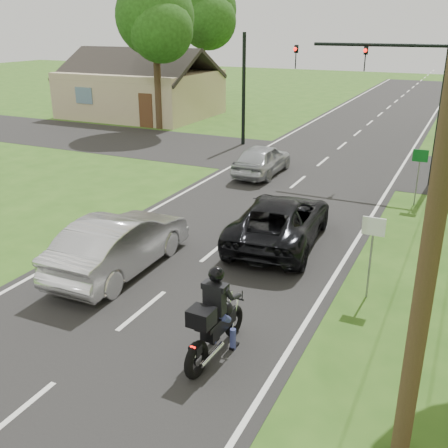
{
  "coord_description": "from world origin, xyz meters",
  "views": [
    {
      "loc": [
        6.46,
        -9.03,
        6.4
      ],
      "look_at": [
        0.74,
        3.0,
        1.3
      ],
      "focal_mm": 42.0,
      "sensor_mm": 36.0,
      "label": 1
    }
  ],
  "objects_px": {
    "silver_suv": "(262,159)",
    "sign_green": "(419,164)",
    "silver_sedan": "(120,243)",
    "sign_white": "(373,238)",
    "utility_pole_near": "(448,137)",
    "motorcycle_rider": "(214,322)",
    "dark_suv": "(280,220)",
    "traffic_signal": "(396,83)"
  },
  "relations": [
    {
      "from": "silver_suv",
      "to": "sign_green",
      "type": "height_order",
      "value": "sign_green"
    },
    {
      "from": "silver_sedan",
      "to": "sign_white",
      "type": "relative_size",
      "value": 2.27
    },
    {
      "from": "silver_sedan",
      "to": "silver_suv",
      "type": "distance_m",
      "value": 10.87
    },
    {
      "from": "utility_pole_near",
      "to": "sign_green",
      "type": "height_order",
      "value": "utility_pole_near"
    },
    {
      "from": "silver_sedan",
      "to": "sign_green",
      "type": "height_order",
      "value": "sign_green"
    },
    {
      "from": "motorcycle_rider",
      "to": "dark_suv",
      "type": "height_order",
      "value": "motorcycle_rider"
    },
    {
      "from": "traffic_signal",
      "to": "utility_pole_near",
      "type": "relative_size",
      "value": 0.64
    },
    {
      "from": "silver_sedan",
      "to": "sign_white",
      "type": "bearing_deg",
      "value": -169.32
    },
    {
      "from": "silver_suv",
      "to": "silver_sedan",
      "type": "bearing_deg",
      "value": 90.15
    },
    {
      "from": "motorcycle_rider",
      "to": "utility_pole_near",
      "type": "bearing_deg",
      "value": -13.94
    },
    {
      "from": "silver_suv",
      "to": "traffic_signal",
      "type": "xyz_separation_m",
      "value": [
        5.21,
        1.51,
        3.43
      ]
    },
    {
      "from": "motorcycle_rider",
      "to": "traffic_signal",
      "type": "relative_size",
      "value": 0.37
    },
    {
      "from": "silver_sedan",
      "to": "silver_suv",
      "type": "height_order",
      "value": "silver_sedan"
    },
    {
      "from": "dark_suv",
      "to": "traffic_signal",
      "type": "distance_m",
      "value": 9.46
    },
    {
      "from": "motorcycle_rider",
      "to": "silver_sedan",
      "type": "distance_m",
      "value": 4.82
    },
    {
      "from": "dark_suv",
      "to": "silver_sedan",
      "type": "distance_m",
      "value": 4.97
    },
    {
      "from": "silver_sedan",
      "to": "utility_pole_near",
      "type": "relative_size",
      "value": 0.48
    },
    {
      "from": "dark_suv",
      "to": "silver_suv",
      "type": "xyz_separation_m",
      "value": [
        -3.4,
        7.13,
        -0.03
      ]
    },
    {
      "from": "traffic_signal",
      "to": "dark_suv",
      "type": "bearing_deg",
      "value": -101.82
    },
    {
      "from": "motorcycle_rider",
      "to": "sign_green",
      "type": "distance_m",
      "value": 12.15
    },
    {
      "from": "utility_pole_near",
      "to": "sign_green",
      "type": "distance_m",
      "value": 13.5
    },
    {
      "from": "motorcycle_rider",
      "to": "dark_suv",
      "type": "distance_m",
      "value": 6.29
    },
    {
      "from": "dark_suv",
      "to": "silver_sedan",
      "type": "height_order",
      "value": "silver_sedan"
    },
    {
      "from": "silver_sedan",
      "to": "sign_white",
      "type": "xyz_separation_m",
      "value": [
        6.45,
        1.36,
        0.79
      ]
    },
    {
      "from": "motorcycle_rider",
      "to": "sign_white",
      "type": "relative_size",
      "value": 1.1
    },
    {
      "from": "traffic_signal",
      "to": "silver_sedan",
      "type": "bearing_deg",
      "value": -112.36
    },
    {
      "from": "dark_suv",
      "to": "sign_white",
      "type": "distance_m",
      "value": 4.05
    },
    {
      "from": "sign_white",
      "to": "sign_green",
      "type": "height_order",
      "value": "same"
    },
    {
      "from": "motorcycle_rider",
      "to": "silver_suv",
      "type": "bearing_deg",
      "value": 109.95
    },
    {
      "from": "sign_green",
      "to": "traffic_signal",
      "type": "bearing_deg",
      "value": 117.38
    },
    {
      "from": "motorcycle_rider",
      "to": "utility_pole_near",
      "type": "xyz_separation_m",
      "value": [
        3.83,
        -1.12,
        4.29
      ]
    },
    {
      "from": "dark_suv",
      "to": "utility_pole_near",
      "type": "height_order",
      "value": "utility_pole_near"
    },
    {
      "from": "sign_white",
      "to": "silver_sedan",
      "type": "bearing_deg",
      "value": -168.12
    },
    {
      "from": "silver_sedan",
      "to": "traffic_signal",
      "type": "xyz_separation_m",
      "value": [
        5.09,
        12.37,
        3.33
      ]
    },
    {
      "from": "silver_sedan",
      "to": "sign_white",
      "type": "distance_m",
      "value": 6.64
    },
    {
      "from": "silver_suv",
      "to": "utility_pole_near",
      "type": "height_order",
      "value": "utility_pole_near"
    },
    {
      "from": "silver_sedan",
      "to": "silver_suv",
      "type": "xyz_separation_m",
      "value": [
        -0.11,
        10.86,
        -0.1
      ]
    },
    {
      "from": "dark_suv",
      "to": "utility_pole_near",
      "type": "xyz_separation_m",
      "value": [
        4.67,
        -7.36,
        4.35
      ]
    },
    {
      "from": "motorcycle_rider",
      "to": "sign_green",
      "type": "relative_size",
      "value": 1.1
    },
    {
      "from": "dark_suv",
      "to": "sign_green",
      "type": "xyz_separation_m",
      "value": [
        3.37,
        5.62,
        0.86
      ]
    },
    {
      "from": "utility_pole_near",
      "to": "traffic_signal",
      "type": "bearing_deg",
      "value": 100.14
    },
    {
      "from": "silver_sedan",
      "to": "utility_pole_near",
      "type": "distance_m",
      "value": 9.73
    }
  ]
}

